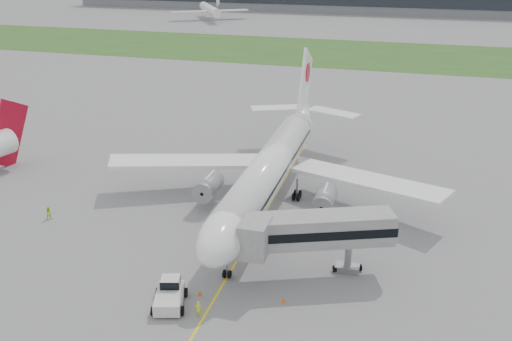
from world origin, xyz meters
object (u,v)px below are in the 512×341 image
(airliner, at_px, (272,165))
(jet_bridge, at_px, (312,231))
(pushback_tug, at_px, (170,294))
(ground_crew_near, at_px, (198,309))

(airliner, bearing_deg, jet_bridge, -63.15)
(jet_bridge, bearing_deg, airliner, 95.15)
(airliner, xyz_separation_m, jet_bridge, (8.76, -17.31, 0.02))
(jet_bridge, bearing_deg, pushback_tug, -167.84)
(airliner, distance_m, pushback_tug, 26.65)
(airliner, relative_size, ground_crew_near, 31.10)
(airliner, height_order, pushback_tug, airliner)
(pushback_tug, bearing_deg, jet_bridge, 18.08)
(airliner, distance_m, ground_crew_near, 27.61)
(pushback_tug, xyz_separation_m, jet_bridge, (12.86, 8.63, 4.56))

